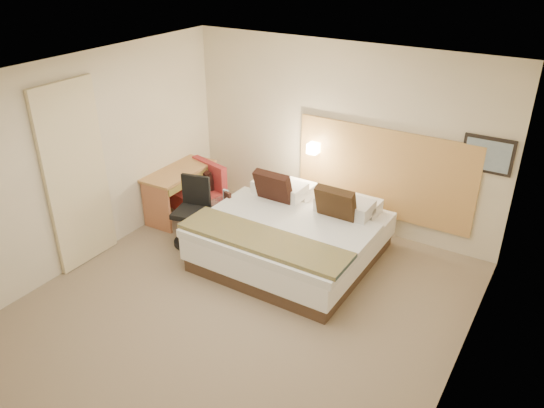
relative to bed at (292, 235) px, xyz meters
The scene contains 20 objects.
floor 1.26m from the bed, 88.43° to the right, with size 4.80×5.00×0.02m, color #806D56.
ceiling 2.66m from the bed, 88.43° to the right, with size 4.80×5.00×0.02m, color white.
wall_back 1.64m from the bed, 88.54° to the left, with size 4.80×0.02×2.70m, color beige.
wall_front 3.85m from the bed, 89.49° to the right, with size 4.80×0.02×2.70m, color beige.
wall_left 2.85m from the bed, 153.00° to the right, with size 0.02×5.00×2.70m, color beige.
wall_right 2.91m from the bed, 26.37° to the right, with size 0.02×5.00×2.70m, color beige.
headboard_panel 1.58m from the bed, 59.78° to the left, with size 2.60×0.04×1.30m, color tan.
art_frame 2.67m from the bed, 31.71° to the left, with size 0.62×0.03×0.47m, color black.
art_canvas 2.67m from the bed, 31.31° to the left, with size 0.54×0.01×0.39m, color slate.
lamp_arm 1.49m from the bed, 104.69° to the left, with size 0.02×0.02×0.12m, color silver.
lamp_shade 1.44m from the bed, 105.42° to the left, with size 0.15×0.15×0.15m, color #FFEDC6.
curtain 2.88m from the bed, 147.87° to the right, with size 0.06×0.90×2.42m, color beige.
bottle_a 1.24m from the bed, behind, with size 0.05×0.05×0.18m, color #7FAEC4.
bottle_b 1.19m from the bed, behind, with size 0.05×0.05×0.18m, color #95C7E7.
menu_folder 1.12m from the bed, behind, with size 0.12×0.04×0.19m, color #331A15.
bed is the anchor object (origin of this frame).
lounge_chair 1.97m from the bed, 167.41° to the left, with size 0.88×0.81×0.78m.
side_table 1.17m from the bed, behind, with size 0.54×0.54×0.49m.
desk 2.10m from the bed, behind, with size 0.59×1.22×0.76m.
desk_chair 1.45m from the bed, 165.02° to the right, with size 0.65×0.65×0.97m.
Camera 1 is at (2.94, -4.16, 3.96)m, focal length 35.00 mm.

